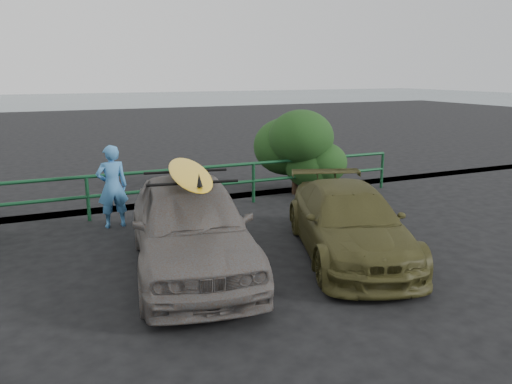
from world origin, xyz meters
The scene contains 9 objects.
ground centered at (0.00, 0.00, 0.00)m, with size 80.00×80.00×0.00m, color black.
ocean centered at (0.00, 60.00, 0.00)m, with size 200.00×200.00×0.00m, color slate.
guardrail centered at (0.00, 5.00, 0.52)m, with size 14.00×0.08×1.04m, color #124023, non-canonical shape.
shrub_right centered at (5.00, 5.50, 1.30)m, with size 3.20×2.40×2.60m, color #1C3F17, non-canonical shape.
sedan centered at (0.26, 1.35, 0.78)m, with size 1.85×4.59×1.57m, color #625B57.
olive_vehicle centered at (3.05, 0.88, 0.62)m, with size 1.73×4.24×1.23m, color #46431F.
man centered at (-0.55, 4.33, 0.88)m, with size 0.64×0.42×1.76m, color #4185C5.
roof_rack centered at (0.26, 1.35, 1.59)m, with size 1.40×0.98×0.05m, color black, non-canonical shape.
surfboard centered at (0.26, 1.35, 1.66)m, with size 0.61×2.92×0.09m, color yellow.
Camera 1 is at (-1.96, -6.25, 3.23)m, focal length 35.00 mm.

